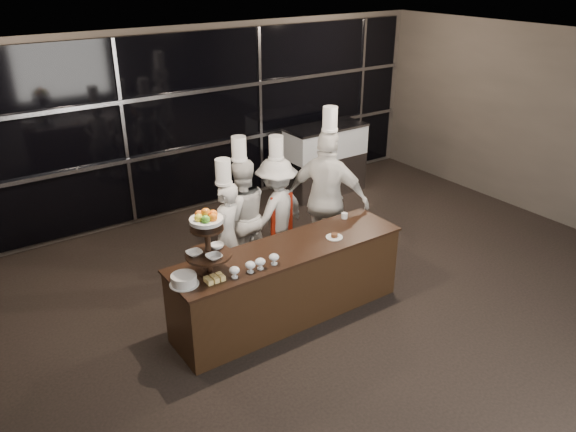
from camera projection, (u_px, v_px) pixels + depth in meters
room at (427, 236)px, 5.34m from camera, size 10.00×10.00×10.00m
window_wall at (196, 122)px, 9.03m from camera, size 8.60×0.10×2.80m
buffet_counter at (289, 282)px, 6.56m from camera, size 2.84×0.74×0.92m
display_stand at (207, 238)px, 5.68m from camera, size 0.48×0.48×0.74m
compotes at (255, 264)px, 5.87m from camera, size 0.60×0.11×0.12m
layer_cake at (184, 280)px, 5.63m from camera, size 0.30×0.30×0.11m
pastry_squares at (215, 279)px, 5.70m from camera, size 0.20×0.13×0.05m
small_plate at (334, 236)px, 6.59m from camera, size 0.20×0.20×0.05m
chef_cup at (344, 216)px, 7.07m from camera, size 0.08×0.08×0.07m
display_case at (325, 156)px, 10.01m from camera, size 1.47×0.64×1.24m
chef_a at (226, 235)px, 7.00m from camera, size 0.64×0.57×1.76m
chef_b at (241, 215)px, 7.44m from camera, size 0.86×0.73×1.89m
chef_c at (277, 211)px, 7.63m from camera, size 1.11×0.82×1.84m
chef_d at (327, 199)px, 7.50m from camera, size 1.03×1.20×2.23m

